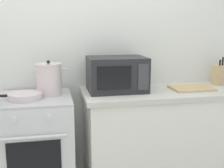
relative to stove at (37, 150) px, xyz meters
name	(u,v)px	position (x,y,z in m)	size (l,w,h in m)	color
back_wall	(104,51)	(0.65, 0.37, 0.79)	(4.40, 0.10, 2.50)	silver
lower_cabinet_right	(175,140)	(1.25, 0.02, -0.02)	(1.64, 0.56, 0.88)	white
countertop_right	(177,92)	(1.25, 0.02, 0.44)	(1.70, 0.60, 0.04)	beige
stove	(37,150)	(0.00, 0.00, 0.00)	(0.60, 0.64, 0.92)	silver
stock_pot	(49,79)	(0.13, 0.06, 0.59)	(0.30, 0.22, 0.29)	beige
frying_pan	(24,96)	(-0.07, -0.06, 0.48)	(0.46, 0.26, 0.05)	beige
microwave	(117,74)	(0.70, 0.08, 0.61)	(0.50, 0.37, 0.30)	#232326
cutting_board	(191,88)	(1.38, 0.00, 0.47)	(0.36, 0.26, 0.02)	tan
knife_block	(220,75)	(1.75, 0.14, 0.56)	(0.13, 0.10, 0.27)	tan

